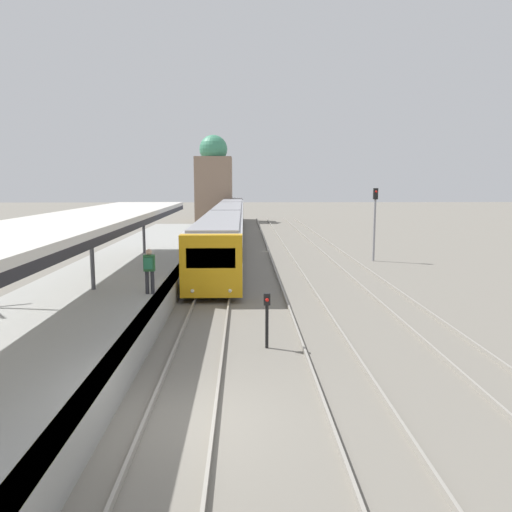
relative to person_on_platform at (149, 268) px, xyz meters
The scene contains 9 objects.
ground_plane 8.67m from the person_on_platform, 75.53° to the right, with size 240.00×240.00×0.00m, color slate.
track_platform_line 8.65m from the person_on_platform, 75.53° to the right, with size 1.51×120.00×0.15m.
track_middle_line 10.29m from the person_on_platform, 53.92° to the right, with size 1.51×120.00×0.15m.
platform_canopy 3.01m from the person_on_platform, 159.15° to the left, with size 4.00×24.87×2.87m.
person_on_platform is the anchor object (origin of this frame).
train_near 26.91m from the person_on_platform, 85.50° to the left, with size 2.61×49.38×2.99m.
signal_post_near 5.47m from the person_on_platform, 39.66° to the right, with size 0.20×0.21×1.70m.
signal_mast_far 17.95m from the person_on_platform, 48.76° to the left, with size 0.28×0.29×4.65m.
distant_domed_building 47.85m from the person_on_platform, 90.50° to the left, with size 4.70×4.70×11.11m.
Camera 1 is at (1.35, -9.87, 4.98)m, focal length 35.00 mm.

